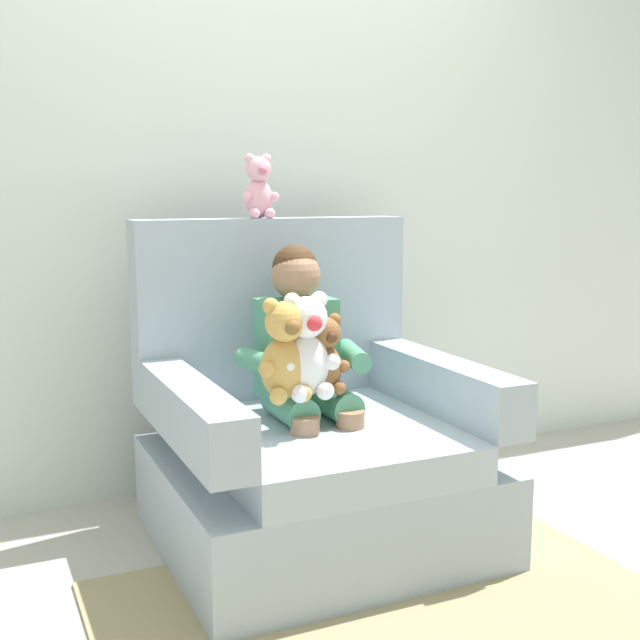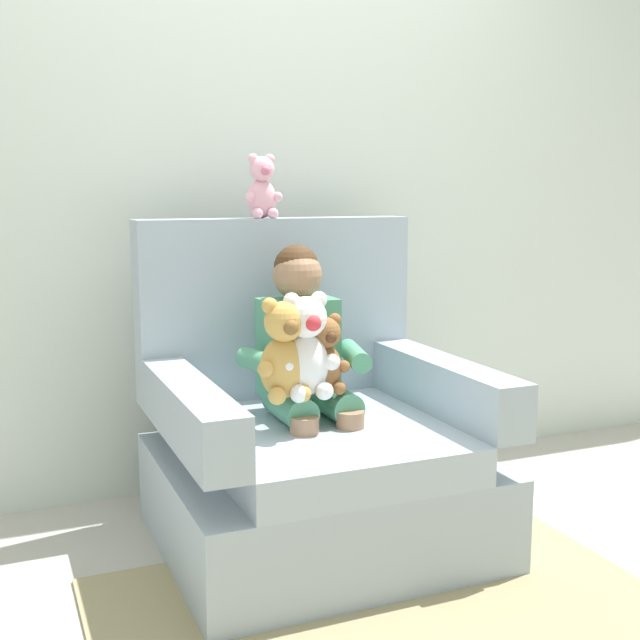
# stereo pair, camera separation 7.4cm
# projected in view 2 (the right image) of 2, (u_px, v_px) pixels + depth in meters

# --- Properties ---
(ground_plane) EXTENTS (8.00, 8.00, 0.00)m
(ground_plane) POSITION_uv_depth(u_px,v_px,m) (318.00, 543.00, 2.75)
(ground_plane) COLOR #ADA89E
(back_wall) EXTENTS (6.00, 0.10, 2.60)m
(back_wall) POSITION_uv_depth(u_px,v_px,m) (248.00, 164.00, 3.21)
(back_wall) COLOR silver
(back_wall) RESTS_ON ground
(armchair) EXTENTS (1.04, 0.96, 1.10)m
(armchair) POSITION_uv_depth(u_px,v_px,m) (312.00, 446.00, 2.75)
(armchair) COLOR #9EADBC
(armchair) RESTS_ON ground
(seated_child) EXTENTS (0.45, 0.39, 0.82)m
(seated_child) POSITION_uv_depth(u_px,v_px,m) (305.00, 355.00, 2.71)
(seated_child) COLOR #4C9370
(seated_child) RESTS_ON armchair
(plush_honey) EXTENTS (0.19, 0.16, 0.33)m
(plush_honey) POSITION_uv_depth(u_px,v_px,m) (284.00, 352.00, 2.51)
(plush_honey) COLOR gold
(plush_honey) RESTS_ON armchair
(plush_brown) EXTENTS (0.16, 0.13, 0.26)m
(plush_brown) POSITION_uv_depth(u_px,v_px,m) (325.00, 356.00, 2.59)
(plush_brown) COLOR brown
(plush_brown) RESTS_ON armchair
(plush_white) EXTENTS (0.20, 0.16, 0.34)m
(plush_white) POSITION_uv_depth(u_px,v_px,m) (306.00, 349.00, 2.53)
(plush_white) COLOR white
(plush_white) RESTS_ON armchair
(plush_pink_on_backrest) EXTENTS (0.14, 0.11, 0.23)m
(plush_pink_on_backrest) POSITION_uv_depth(u_px,v_px,m) (262.00, 188.00, 2.90)
(plush_pink_on_backrest) COLOR #EAA8BC
(plush_pink_on_backrest) RESTS_ON armchair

